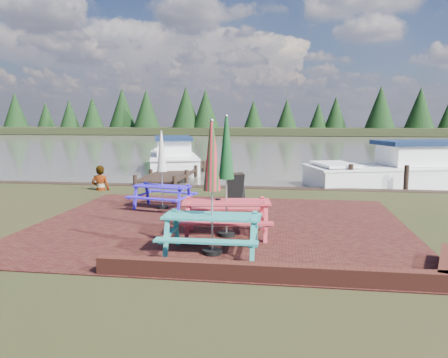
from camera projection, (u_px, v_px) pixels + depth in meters
name	position (u px, v px, depth m)	size (l,w,h in m)	color
ground	(213.00, 236.00, 9.72)	(120.00, 120.00, 0.00)	black
paving	(219.00, 225.00, 10.70)	(9.00, 7.50, 0.02)	#361111
brick_wall	(318.00, 272.00, 7.03)	(6.21, 1.79, 0.30)	#4C1E16
water	(272.00, 144.00, 45.99)	(120.00, 60.00, 0.02)	#49453E
far_treeline	(278.00, 115.00, 73.97)	(120.00, 10.00, 8.10)	black
picnic_table_teal	(212.00, 209.00, 8.27)	(1.86, 1.65, 2.56)	teal
picnic_table_red	(226.00, 195.00, 9.54)	(2.14, 1.96, 2.66)	#BA2F3A
picnic_table_blue	(162.00, 182.00, 12.55)	(1.88, 1.75, 2.24)	#301BD0
chalkboard	(236.00, 188.00, 13.40)	(0.59, 0.84, 0.93)	black
jetty	(181.00, 170.00, 21.26)	(1.76, 9.08, 1.00)	black
boat_jetty	(173.00, 159.00, 23.88)	(4.36, 7.41, 2.03)	white
boat_near	(404.00, 172.00, 18.02)	(8.11, 4.77, 2.08)	white
person	(100.00, 166.00, 15.83)	(0.66, 0.43, 1.81)	gray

